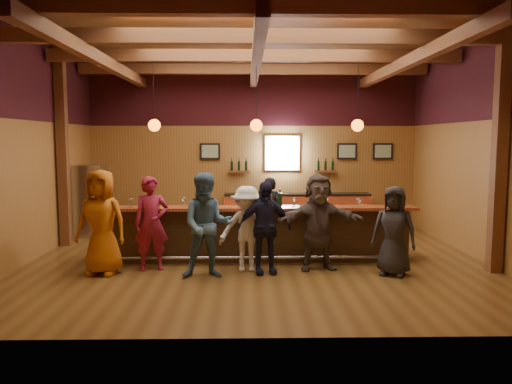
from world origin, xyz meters
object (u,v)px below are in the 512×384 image
(customer_white, at_px, (247,229))
(customer_navy, at_px, (264,228))
(customer_dark, at_px, (394,231))
(stainless_fridge, at_px, (91,201))
(bar_counter, at_px, (257,233))
(customer_brown, at_px, (318,222))
(bartender, at_px, (269,212))
(bottle_a, at_px, (280,199))
(customer_denim, at_px, (207,225))
(customer_redvest, at_px, (151,223))
(customer_orange, at_px, (101,222))
(ice_bucket, at_px, (267,200))
(back_bar_cabinet, at_px, (297,210))

(customer_white, xyz_separation_m, customer_navy, (0.32, -0.20, 0.05))
(customer_dark, bearing_deg, stainless_fridge, 177.61)
(bar_counter, relative_size, customer_brown, 3.51)
(bartender, xyz_separation_m, bottle_a, (0.14, -1.37, 0.46))
(customer_denim, bearing_deg, bar_counter, 53.60)
(customer_denim, bearing_deg, customer_redvest, 149.52)
(customer_orange, distance_m, customer_navy, 2.93)
(customer_denim, xyz_separation_m, bottle_a, (1.35, 1.13, 0.32))
(bar_counter, bearing_deg, ice_bucket, -48.04)
(bar_counter, height_order, customer_navy, customer_navy)
(customer_denim, bearing_deg, customer_orange, 168.99)
(bar_counter, bearing_deg, customer_brown, -39.44)
(customer_white, relative_size, bottle_a, 4.40)
(ice_bucket, bearing_deg, customer_orange, -162.67)
(bartender, distance_m, ice_bucket, 1.39)
(back_bar_cabinet, height_order, bartender, bartender)
(customer_brown, relative_size, bartender, 1.13)
(stainless_fridge, relative_size, customer_dark, 1.12)
(back_bar_cabinet, xyz_separation_m, ice_bucket, (-0.99, -3.79, 0.75))
(back_bar_cabinet, height_order, customer_denim, customer_denim)
(customer_brown, relative_size, ice_bucket, 8.03)
(customer_redvest, bearing_deg, bottle_a, -2.17)
(stainless_fridge, xyz_separation_m, customer_denim, (3.21, -3.85, 0.03))
(back_bar_cabinet, height_order, bottle_a, bottle_a)
(ice_bucket, bearing_deg, customer_redvest, -163.50)
(customer_denim, distance_m, customer_brown, 2.08)
(back_bar_cabinet, relative_size, customer_orange, 2.11)
(customer_brown, height_order, bottle_a, customer_brown)
(bar_counter, relative_size, customer_dark, 3.92)
(back_bar_cabinet, bearing_deg, stainless_fridge, -168.07)
(customer_white, distance_m, customer_navy, 0.38)
(customer_dark, bearing_deg, customer_denim, -150.95)
(customer_orange, distance_m, bottle_a, 3.40)
(bar_counter, bearing_deg, bartender, 74.43)
(bar_counter, xyz_separation_m, bottle_a, (0.45, -0.27, 0.73))
(customer_denim, relative_size, bartender, 1.16)
(customer_brown, bearing_deg, customer_orange, 175.06)
(customer_navy, xyz_separation_m, bottle_a, (0.34, 0.90, 0.41))
(stainless_fridge, bearing_deg, customer_white, -41.22)
(customer_redvest, relative_size, customer_navy, 1.04)
(back_bar_cabinet, height_order, customer_redvest, customer_redvest)
(bar_counter, height_order, stainless_fridge, stainless_fridge)
(customer_brown, relative_size, bottle_a, 5.01)
(customer_redvest, distance_m, customer_white, 1.77)
(customer_denim, height_order, customer_white, customer_denim)
(bar_counter, distance_m, customer_redvest, 2.19)
(customer_redvest, bearing_deg, customer_denim, -42.61)
(customer_white, bearing_deg, back_bar_cabinet, 71.57)
(customer_brown, xyz_separation_m, customer_dark, (1.30, -0.40, -0.09))
(customer_white, xyz_separation_m, customer_brown, (1.33, 0.05, 0.11))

